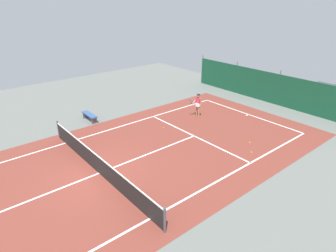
% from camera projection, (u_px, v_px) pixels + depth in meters
% --- Properties ---
extents(ground_plane, '(36.00, 36.00, 0.00)m').
position_uv_depth(ground_plane, '(99.00, 173.00, 14.17)').
color(ground_plane, slate).
extents(court_surface, '(11.02, 26.60, 0.01)m').
position_uv_depth(court_surface, '(99.00, 173.00, 14.17)').
color(court_surface, brown).
rests_on(court_surface, ground).
extents(tennis_net, '(10.12, 0.10, 1.10)m').
position_uv_depth(tennis_net, '(98.00, 164.00, 13.96)').
color(tennis_net, black).
rests_on(tennis_net, ground).
extents(back_fence, '(16.30, 0.98, 2.70)m').
position_uv_depth(back_fence, '(280.00, 95.00, 23.16)').
color(back_fence, '#14472D').
rests_on(back_fence, ground).
extents(tennis_player, '(0.67, 0.78, 1.64)m').
position_uv_depth(tennis_player, '(198.00, 104.00, 20.43)').
color(tennis_player, '#9E7051').
rests_on(tennis_player, ground).
extents(tennis_ball_near_player, '(0.07, 0.07, 0.07)m').
position_uv_depth(tennis_ball_near_player, '(163.00, 128.00, 18.92)').
color(tennis_ball_near_player, '#CCDB33').
rests_on(tennis_ball_near_player, ground).
extents(tennis_ball_midcourt, '(0.07, 0.07, 0.07)m').
position_uv_depth(tennis_ball_midcourt, '(251.00, 152.00, 16.01)').
color(tennis_ball_midcourt, '#CCDB33').
rests_on(tennis_ball_midcourt, ground).
extents(tennis_ball_by_sideline, '(0.07, 0.07, 0.07)m').
position_uv_depth(tennis_ball_by_sideline, '(250.00, 142.00, 17.09)').
color(tennis_ball_by_sideline, '#CCDB33').
rests_on(tennis_ball_by_sideline, ground).
extents(parked_car, '(2.06, 4.22, 1.68)m').
position_uv_depth(parked_car, '(321.00, 96.00, 22.37)').
color(parked_car, black).
rests_on(parked_car, ground).
extents(courtside_bench, '(1.60, 0.40, 0.49)m').
position_uv_depth(courtside_bench, '(89.00, 116.00, 19.97)').
color(courtside_bench, '#335184').
rests_on(courtside_bench, ground).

